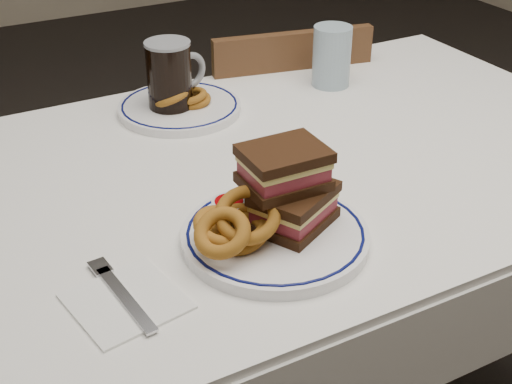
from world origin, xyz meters
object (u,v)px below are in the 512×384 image
reuben_sandwich (289,187)px  far_plate (180,107)px  chair_far (277,159)px  beer_mug (171,77)px  main_plate (275,236)px

reuben_sandwich → far_plate: 0.49m
chair_far → beer_mug: (-0.37, -0.20, 0.37)m
chair_far → main_plate: chair_far is taller
chair_far → far_plate: (-0.35, -0.20, 0.30)m
far_plate → main_plate: bearing=-96.9°
reuben_sandwich → beer_mug: (0.02, 0.49, -0.00)m
far_plate → beer_mug: bearing=177.0°
main_plate → beer_mug: bearing=84.8°
reuben_sandwich → far_plate: (0.03, 0.49, -0.07)m
main_plate → beer_mug: (0.05, 0.50, 0.07)m
chair_far → reuben_sandwich: size_ratio=5.61×
beer_mug → far_plate: size_ratio=0.60×
beer_mug → main_plate: bearing=-95.2°
beer_mug → far_plate: beer_mug is taller
main_plate → reuben_sandwich: reuben_sandwich is taller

